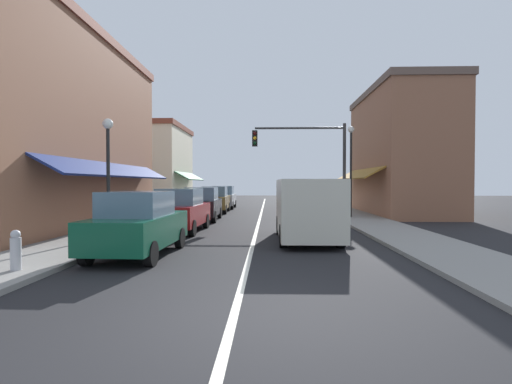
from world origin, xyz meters
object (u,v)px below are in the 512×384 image
(parked_car_far_left, at_px, (215,200))
(parked_car_third_left, at_px, (202,204))
(van_in_lane, at_px, (307,207))
(parked_car_second_left, at_px, (180,210))
(street_lamp_left_near, at_px, (108,157))
(fire_hydrant, at_px, (16,250))
(parked_car_distant_left, at_px, (223,197))
(parked_car_nearest_left, at_px, (138,224))
(traffic_signal_mast_arm, at_px, (311,153))
(street_lamp_right_mid, at_px, (351,157))

(parked_car_far_left, bearing_deg, parked_car_third_left, -90.53)
(parked_car_far_left, bearing_deg, van_in_lane, -69.92)
(parked_car_second_left, relative_size, parked_car_far_left, 1.00)
(street_lamp_left_near, distance_m, fire_hydrant, 5.71)
(parked_car_distant_left, relative_size, street_lamp_left_near, 0.97)
(parked_car_nearest_left, bearing_deg, van_in_lane, 34.42)
(parked_car_distant_left, bearing_deg, parked_car_nearest_left, -90.68)
(parked_car_second_left, xyz_separation_m, parked_car_far_left, (-0.03, 10.46, 0.00))
(parked_car_far_left, bearing_deg, parked_car_distant_left, 87.90)
(parked_car_nearest_left, xyz_separation_m, van_in_lane, (4.88, 3.13, 0.27))
(traffic_signal_mast_arm, bearing_deg, street_lamp_left_near, -131.39)
(parked_car_second_left, height_order, parked_car_distant_left, same)
(parked_car_second_left, distance_m, street_lamp_left_near, 3.74)
(parked_car_second_left, height_order, parked_car_far_left, same)
(parked_car_nearest_left, bearing_deg, parked_car_distant_left, 91.74)
(van_in_lane, bearing_deg, fire_hydrant, -141.56)
(parked_car_nearest_left, relative_size, parked_car_far_left, 1.00)
(street_lamp_left_near, bearing_deg, parked_car_nearest_left, -54.90)
(parked_car_third_left, distance_m, parked_car_distant_left, 9.92)
(fire_hydrant, bearing_deg, parked_car_second_left, 76.54)
(parked_car_distant_left, height_order, van_in_lane, van_in_lane)
(street_lamp_right_mid, bearing_deg, parked_car_far_left, 151.38)
(parked_car_third_left, height_order, van_in_lane, van_in_lane)
(fire_hydrant, bearing_deg, traffic_signal_mast_arm, 61.15)
(parked_car_distant_left, xyz_separation_m, van_in_lane, (4.89, -17.02, 0.27))
(parked_car_nearest_left, distance_m, traffic_signal_mast_arm, 13.58)
(parked_car_second_left, relative_size, parked_car_third_left, 1.00)
(parked_car_nearest_left, relative_size, van_in_lane, 0.80)
(parked_car_third_left, xyz_separation_m, street_lamp_left_near, (-2.00, -7.39, 2.02))
(parked_car_nearest_left, height_order, fire_hydrant, parked_car_nearest_left)
(street_lamp_right_mid, bearing_deg, parked_car_third_left, -172.36)
(parked_car_distant_left, bearing_deg, van_in_lane, -74.69)
(parked_car_nearest_left, distance_m, street_lamp_left_near, 4.03)
(street_lamp_left_near, bearing_deg, fire_hydrant, -88.69)
(traffic_signal_mast_arm, bearing_deg, parked_car_distant_left, 125.75)
(parked_car_third_left, height_order, parked_car_distant_left, same)
(parked_car_second_left, bearing_deg, street_lamp_right_mid, 37.97)
(parked_car_second_left, xyz_separation_m, van_in_lane, (4.93, -2.19, 0.27))
(parked_car_third_left, height_order, street_lamp_right_mid, street_lamp_right_mid)
(parked_car_distant_left, distance_m, van_in_lane, 17.71)
(parked_car_second_left, xyz_separation_m, street_lamp_left_near, (-1.96, -2.47, 2.02))
(parked_car_nearest_left, relative_size, fire_hydrant, 4.77)
(parked_car_second_left, relative_size, parked_car_distant_left, 1.01)
(parked_car_third_left, bearing_deg, van_in_lane, -56.84)
(parked_car_nearest_left, distance_m, parked_car_distant_left, 20.16)
(parked_car_far_left, distance_m, parked_car_distant_left, 4.37)
(parked_car_distant_left, bearing_deg, street_lamp_left_near, -97.28)
(parked_car_second_left, bearing_deg, parked_car_far_left, 91.72)
(parked_car_far_left, distance_m, street_lamp_right_mid, 9.65)
(parked_car_second_left, height_order, traffic_signal_mast_arm, traffic_signal_mast_arm)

